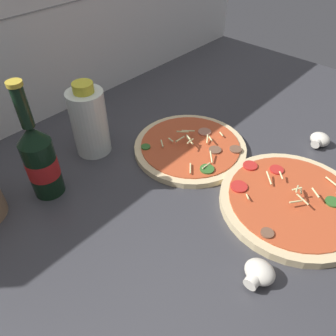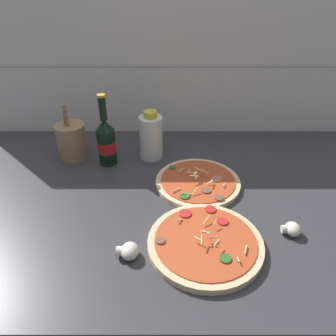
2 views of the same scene
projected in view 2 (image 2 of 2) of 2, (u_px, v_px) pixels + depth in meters
counter_slab at (170, 199)px, 103.22cm from camera, size 160.00×90.00×2.50cm
tile_backsplash at (170, 66)px, 125.80cm from camera, size 160.00×1.13×60.00cm
pizza_near at (208, 243)px, 84.06cm from camera, size 29.77×29.77×5.58cm
pizza_far at (200, 182)px, 107.03cm from camera, size 27.65×27.65×4.58cm
beer_bottle at (108, 141)px, 114.26cm from camera, size 6.50×6.50×25.75cm
oil_bottle at (153, 137)px, 118.07cm from camera, size 8.46×8.46×18.11cm
mushroom_left at (131, 251)px, 80.79cm from camera, size 5.53×5.27×3.69cm
mushroom_right at (294, 229)px, 87.40cm from camera, size 5.06×4.82×3.38cm
utensil_crock at (74, 140)px, 119.14cm from camera, size 10.59×10.59×19.89cm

